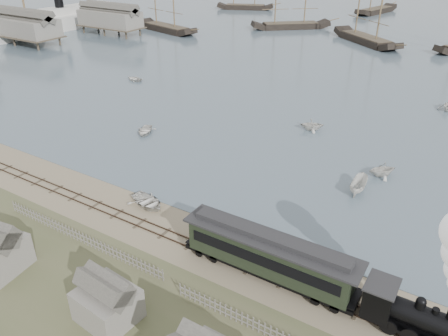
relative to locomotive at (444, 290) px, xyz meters
The scene contains 16 objects.
ground 22.43m from the locomotive, behind, with size 600.00×600.00×0.00m, color gray.
harbor_water 173.44m from the locomotive, 97.24° to the left, with size 600.00×336.00×0.06m, color #4C636D.
rail_track 22.33m from the locomotive, behind, with size 120.00×1.80×0.16m.
picket_fence_west 29.16m from the locomotive, behind, with size 19.00×0.10×1.20m, color slate, non-canonical shape.
shed_mid 22.71m from the locomotive, 153.28° to the right, with size 4.00×3.50×3.60m, color slate, non-canonical shape.
western_wharf 106.50m from the locomotive, 156.77° to the left, with size 36.00×56.00×8.00m, color slate, non-canonical shape.
locomotive is the anchor object (origin of this frame).
passenger_coach 12.44m from the locomotive, behind, with size 14.62×2.82×3.55m.
beached_dinghy 27.76m from the locomotive, behind, with size 4.36×3.11×0.90m, color silver.
steamship 127.22m from the locomotive, 150.63° to the left, with size 53.56×8.93×11.72m, color silver, non-canonical shape.
rowboat_0 43.18m from the locomotive, 157.25° to the left, with size 3.72×2.66×0.77m, color silver.
rowboat_1 36.40m from the locomotive, 124.33° to the left, with size 3.27×2.83×1.73m, color silver.
rowboat_2 19.81m from the locomotive, 120.67° to the left, with size 3.90×1.47×1.50m, color silver.
rowboat_4 23.58m from the locomotive, 111.77° to the left, with size 3.29×2.84×1.73m, color silver.
rowboat_6 67.57m from the locomotive, 149.15° to the left, with size 3.40×2.43×0.70m, color silver.
schooner_2 95.10m from the locomotive, 108.44° to the left, with size 23.45×5.41×20.00m, color black, non-canonical shape.
Camera 1 is at (20.97, -26.85, 24.42)m, focal length 35.00 mm.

